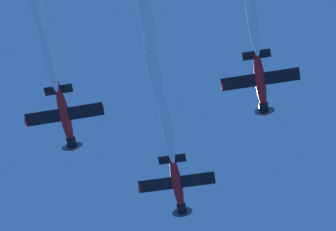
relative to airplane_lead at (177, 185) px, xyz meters
The scene contains 3 objects.
airplane_lead is the anchor object (origin of this frame).
airplane_left_wingman 15.65m from the airplane_lead, 163.39° to the right, with size 8.96×8.19×2.67m.
airplane_right_wingman 15.83m from the airplane_lead, 67.82° to the right, with size 8.94×8.22×2.74m.
Camera 1 is at (-5.37, -29.44, 1.74)m, focal length 71.02 mm.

